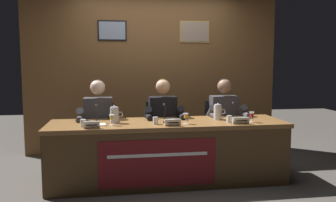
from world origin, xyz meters
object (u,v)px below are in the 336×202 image
Objects in this scene: panelist_left at (98,120)px; juice_glass_left at (112,118)px; chair_left at (99,138)px; microphone_center at (165,116)px; water_cup_center at (155,121)px; panelist_right at (225,117)px; chair_center at (162,136)px; nameplate_left at (92,125)px; microphone_right at (235,114)px; water_pitcher_right_side at (218,112)px; panelist_center at (164,118)px; water_cup_left at (83,124)px; document_stack_left at (96,125)px; nameplate_right at (241,120)px; chair_right at (221,134)px; water_cup_right at (229,120)px; conference_table at (169,143)px; juice_glass_center at (186,116)px; microphone_left at (96,117)px; nameplate_center at (173,122)px; water_pitcher_left_side at (114,115)px; juice_glass_right at (252,115)px.

panelist_left reaches higher than juice_glass_left.
microphone_center reaches higher than chair_left.
panelist_right is at bearing 27.65° from water_cup_center.
nameplate_left is at bearing -134.84° from chair_center.
water_pitcher_right_side is (-0.20, 0.08, 0.02)m from microphone_right.
panelist_right is at bearing 0.00° from panelist_center.
water_cup_left is 1.91m from panelist_right.
juice_glass_left is at bearing -170.68° from microphone_center.
nameplate_left is (-0.03, -0.68, 0.06)m from panelist_left.
document_stack_left is at bearing -89.71° from panelist_left.
microphone_right is (0.03, 0.26, 0.03)m from nameplate_right.
nameplate_left is 0.27m from juice_glass_left.
panelist_center is 5.68× the size of microphone_right.
chair_right reaches higher than water_cup_right.
document_stack_left is (0.00, -0.70, 0.30)m from chair_left.
nameplate_left is 1.56m from water_pitcher_right_side.
conference_table is 0.94m from nameplate_left.
chair_left reaches higher than juice_glass_center.
chair_right is at bearing 23.09° from water_cup_left.
microphone_left is at bearing 170.97° from juice_glass_center.
microphone_center reaches higher than water_pitcher_right_side.
nameplate_center is 1.25m from chair_right.
water_pitcher_right_side reaches higher than water_cup_left.
juice_glass_center is 0.67m from microphone_right.
panelist_center is at bearing 141.23° from water_cup_right.
nameplate_center is 0.71m from water_pitcher_left_side.
water_cup_center is at bearing -107.76° from panelist_center.
microphone_center reaches higher than nameplate_center.
chair_left is at bearing 103.86° from juice_glass_left.
panelist_center reaches higher than microphone_right.
nameplate_center is 0.20× the size of chair_right.
panelist_right is (1.51, 0.52, -0.10)m from juice_glass_left.
chair_center and chair_right have the same top height.
panelist_center is 6.21× the size of nameplate_right.
chair_left is 1.75m from water_cup_right.
nameplate_left is at bearing -92.26° from chair_left.
water_cup_right is at bearing -75.83° from water_pitcher_right_side.
water_pitcher_left_side is (0.21, -0.57, 0.39)m from chair_left.
chair_left is 0.73× the size of panelist_left.
water_cup_right is (1.36, -0.04, -0.05)m from juice_glass_left.
water_pitcher_right_side is at bearing 7.12° from document_stack_left.
chair_right is at bearing 6.75° from panelist_left.
microphone_right reaches higher than juice_glass_center.
juice_glass_left is (0.18, -0.52, 0.10)m from panelist_left.
juice_glass_left is at bearing -141.95° from panelist_center.
microphone_center is 1.03m from juice_glass_right.
juice_glass_center is at bearing -32.02° from microphone_center.
microphone_left reaches higher than water_cup_right.
microphone_right is (1.81, 0.18, 0.04)m from water_cup_left.
juice_glass_left is at bearing -71.16° from panelist_left.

